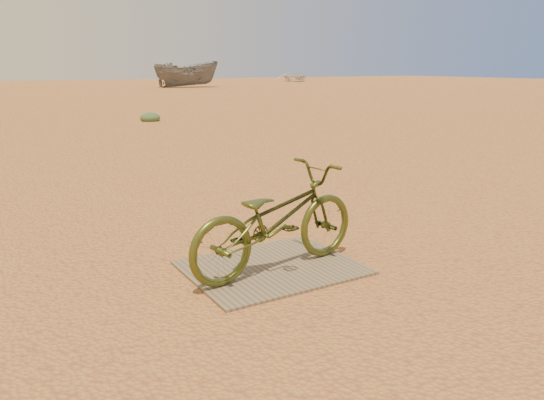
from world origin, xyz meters
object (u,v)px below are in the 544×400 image
plywood_board (272,268)px  boat_far_right (294,77)px  bicycle (276,219)px  boat_mid_right (187,74)px

plywood_board → boat_far_right: 51.85m
bicycle → boat_far_right: (28.32, 43.50, 0.04)m
boat_mid_right → boat_far_right: size_ratio=1.06×
boat_far_right → boat_mid_right: bearing=-129.3°
boat_mid_right → boat_far_right: boat_mid_right is taller
bicycle → boat_mid_right: bearing=-28.4°
bicycle → boat_far_right: bearing=-40.8°
boat_mid_right → boat_far_right: 17.48m
bicycle → boat_mid_right: boat_mid_right is taller
plywood_board → boat_far_right: (28.32, 43.43, 0.47)m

